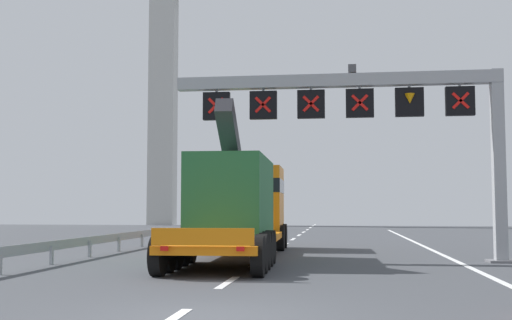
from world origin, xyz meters
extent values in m
plane|color=#424449|center=(0.00, 0.00, 0.00)|extent=(112.00, 112.00, 0.00)
cube|color=silver|center=(-0.50, 4.99, 0.01)|extent=(0.20, 2.60, 0.01)
cube|color=silver|center=(-0.50, 10.48, 0.01)|extent=(0.20, 2.60, 0.01)
cube|color=silver|center=(-0.50, 15.98, 0.01)|extent=(0.20, 2.60, 0.01)
cube|color=silver|center=(-0.50, 21.47, 0.01)|extent=(0.20, 2.60, 0.01)
cube|color=silver|center=(-0.50, 26.97, 0.01)|extent=(0.20, 2.60, 0.01)
cube|color=silver|center=(-0.50, 32.46, 0.01)|extent=(0.20, 2.60, 0.01)
cube|color=silver|center=(-0.50, 37.96, 0.01)|extent=(0.20, 2.60, 0.01)
cube|color=silver|center=(-0.50, 43.45, 0.01)|extent=(0.20, 2.60, 0.01)
cube|color=silver|center=(-0.50, 48.95, 0.01)|extent=(0.20, 2.60, 0.01)
cube|color=silver|center=(-0.50, 54.44, 0.01)|extent=(0.20, 2.60, 0.01)
cube|color=silver|center=(-0.50, 59.94, 0.01)|extent=(0.20, 2.60, 0.01)
cube|color=silver|center=(6.20, 12.00, 0.01)|extent=(0.20, 63.00, 0.01)
cube|color=#9EA0A5|center=(7.63, 11.96, 3.29)|extent=(0.40, 0.40, 6.59)
cube|color=slate|center=(7.63, 11.96, 0.04)|extent=(0.90, 0.90, 0.08)
cube|color=#9EA0A5|center=(2.13, 11.96, 6.34)|extent=(11.41, 0.44, 0.44)
cube|color=#4C4C51|center=(2.73, 11.96, 6.74)|extent=(0.28, 0.40, 0.28)
cube|color=black|center=(6.40, 11.96, 5.51)|extent=(0.97, 0.24, 1.01)
cube|color=#9EA0A5|center=(6.40, 11.96, 6.07)|extent=(0.08, 0.08, 0.16)
cube|color=red|center=(6.40, 11.83, 5.51)|extent=(0.59, 0.02, 0.59)
cube|color=red|center=(6.40, 11.83, 5.51)|extent=(0.59, 0.02, 0.59)
cube|color=black|center=(4.69, 11.96, 5.51)|extent=(0.97, 0.24, 1.01)
cube|color=#9EA0A5|center=(4.69, 11.96, 6.07)|extent=(0.08, 0.08, 0.16)
cone|color=orange|center=(4.69, 11.83, 5.62)|extent=(0.35, 0.35, 0.35)
cube|color=black|center=(2.98, 11.96, 5.51)|extent=(0.97, 0.24, 1.01)
cube|color=#9EA0A5|center=(2.98, 11.96, 6.07)|extent=(0.08, 0.08, 0.16)
cube|color=red|center=(2.98, 11.83, 5.51)|extent=(0.59, 0.02, 0.59)
cube|color=red|center=(2.98, 11.83, 5.51)|extent=(0.59, 0.02, 0.59)
cube|color=black|center=(1.27, 11.96, 5.51)|extent=(0.97, 0.24, 1.01)
cube|color=#9EA0A5|center=(1.27, 11.96, 6.07)|extent=(0.08, 0.08, 0.16)
cube|color=red|center=(1.27, 11.83, 5.51)|extent=(0.59, 0.02, 0.59)
cube|color=red|center=(1.27, 11.83, 5.51)|extent=(0.59, 0.02, 0.59)
cube|color=black|center=(-0.44, 11.96, 5.51)|extent=(0.97, 0.24, 1.01)
cube|color=#9EA0A5|center=(-0.44, 11.96, 6.07)|extent=(0.08, 0.08, 0.16)
cube|color=red|center=(-0.44, 11.83, 5.51)|extent=(0.59, 0.02, 0.59)
cube|color=red|center=(-0.44, 11.83, 5.51)|extent=(0.59, 0.02, 0.59)
cube|color=black|center=(-2.15, 11.96, 5.51)|extent=(0.97, 0.24, 1.01)
cube|color=#9EA0A5|center=(-2.15, 11.96, 6.07)|extent=(0.08, 0.08, 0.16)
cube|color=red|center=(-2.15, 11.83, 5.51)|extent=(0.59, 0.02, 0.59)
cube|color=red|center=(-2.15, 11.83, 5.51)|extent=(0.59, 0.02, 0.59)
cube|color=orange|center=(-1.39, 10.70, 0.73)|extent=(3.12, 10.48, 0.24)
cube|color=orange|center=(-1.23, 5.42, 1.10)|extent=(2.66, 0.16, 0.44)
cylinder|color=black|center=(-2.60, 6.16, 0.55)|extent=(0.35, 1.11, 1.10)
cylinder|color=black|center=(0.10, 6.25, 0.55)|extent=(0.35, 1.11, 1.10)
cylinder|color=black|center=(-2.63, 7.21, 0.55)|extent=(0.35, 1.11, 1.10)
cylinder|color=black|center=(0.06, 7.29, 0.55)|extent=(0.35, 1.11, 1.10)
cylinder|color=black|center=(-2.67, 8.26, 0.55)|extent=(0.35, 1.11, 1.10)
cylinder|color=black|center=(0.03, 8.34, 0.55)|extent=(0.35, 1.11, 1.10)
cylinder|color=black|center=(-2.70, 9.31, 0.55)|extent=(0.35, 1.11, 1.10)
cylinder|color=black|center=(0.00, 9.39, 0.55)|extent=(0.35, 1.11, 1.10)
cylinder|color=black|center=(-2.73, 10.36, 0.55)|extent=(0.35, 1.11, 1.10)
cylinder|color=black|center=(-0.03, 10.44, 0.55)|extent=(0.35, 1.11, 1.10)
cube|color=orange|center=(-1.61, 17.80, 2.10)|extent=(2.67, 3.28, 3.10)
cube|color=black|center=(-1.61, 17.80, 2.80)|extent=(2.70, 3.30, 0.60)
cylinder|color=black|center=(-2.92, 18.64, 0.55)|extent=(0.37, 1.11, 1.10)
cylinder|color=black|center=(-0.35, 18.72, 0.55)|extent=(0.37, 1.11, 1.10)
cylinder|color=black|center=(-2.86, 16.64, 0.55)|extent=(0.37, 1.11, 1.10)
cylinder|color=black|center=(-0.29, 16.72, 0.55)|extent=(0.37, 1.11, 1.10)
cube|color=#236638|center=(-1.40, 11.10, 2.20)|extent=(2.55, 5.79, 2.70)
cube|color=#2D2D33|center=(-1.38, 10.24, 4.15)|extent=(0.65, 2.96, 2.29)
cube|color=red|center=(-2.21, 5.35, 0.80)|extent=(0.20, 0.07, 0.12)
cube|color=red|center=(-0.25, 5.41, 0.80)|extent=(0.20, 0.07, 0.12)
cube|color=#999EA3|center=(-7.09, 10.78, 0.60)|extent=(0.04, 25.56, 0.32)
cube|color=#999EA3|center=(-7.03, 5.99, 0.30)|extent=(0.10, 0.10, 0.60)
cube|color=#999EA3|center=(-7.03, 9.18, 0.30)|extent=(0.10, 0.10, 0.60)
cube|color=#999EA3|center=(-7.03, 12.37, 0.30)|extent=(0.10, 0.10, 0.60)
cube|color=#999EA3|center=(-7.03, 15.57, 0.30)|extent=(0.10, 0.10, 0.60)
cube|color=#999EA3|center=(-7.03, 18.76, 0.30)|extent=(0.10, 0.10, 0.60)
cube|color=#999EA3|center=(-7.03, 21.96, 0.30)|extent=(0.10, 0.10, 0.60)
cube|color=#B7B7B2|center=(-16.87, 56.81, 20.97)|extent=(2.80, 2.00, 41.95)
camera|label=1|loc=(2.27, -10.71, 1.84)|focal=45.04mm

